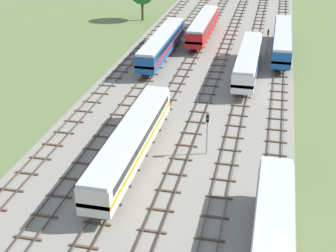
{
  "coord_description": "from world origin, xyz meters",
  "views": [
    {
      "loc": [
        10.59,
        -5.32,
        25.25
      ],
      "look_at": [
        0.0,
        41.9,
        1.5
      ],
      "focal_mm": 52.32,
      "sensor_mm": 36.0,
      "label": 1
    }
  ],
  "objects_px": {
    "passenger_coach_left_midfar": "(162,43)",
    "signal_post_mid": "(268,39)",
    "passenger_coach_right_far": "(282,39)",
    "passenger_coach_centre_left_near": "(131,140)",
    "diesel_railcar_centre_right_mid": "(248,60)",
    "diesel_railcar_centre_left_farther": "(203,25)",
    "signal_post_near": "(207,128)"
  },
  "relations": [
    {
      "from": "passenger_coach_left_midfar",
      "to": "signal_post_mid",
      "type": "distance_m",
      "value": 17.24
    },
    {
      "from": "passenger_coach_left_midfar",
      "to": "passenger_coach_right_far",
      "type": "xyz_separation_m",
      "value": [
        18.88,
        6.36,
        0.0
      ]
    },
    {
      "from": "passenger_coach_centre_left_near",
      "to": "passenger_coach_left_midfar",
      "type": "relative_size",
      "value": 1.0
    },
    {
      "from": "diesel_railcar_centre_right_mid",
      "to": "signal_post_mid",
      "type": "relative_size",
      "value": 4.49
    },
    {
      "from": "diesel_railcar_centre_left_farther",
      "to": "signal_post_near",
      "type": "height_order",
      "value": "signal_post_near"
    },
    {
      "from": "passenger_coach_right_far",
      "to": "diesel_railcar_centre_left_farther",
      "type": "relative_size",
      "value": 1.07
    },
    {
      "from": "signal_post_near",
      "to": "diesel_railcar_centre_left_farther",
      "type": "bearing_deg",
      "value": 99.5
    },
    {
      "from": "diesel_railcar_centre_right_mid",
      "to": "diesel_railcar_centre_left_farther",
      "type": "relative_size",
      "value": 1.0
    },
    {
      "from": "signal_post_near",
      "to": "signal_post_mid",
      "type": "height_order",
      "value": "signal_post_near"
    },
    {
      "from": "passenger_coach_centre_left_near",
      "to": "diesel_railcar_centre_left_farther",
      "type": "relative_size",
      "value": 1.07
    },
    {
      "from": "signal_post_near",
      "to": "passenger_coach_right_far",
      "type": "bearing_deg",
      "value": 78.94
    },
    {
      "from": "passenger_coach_centre_left_near",
      "to": "diesel_railcar_centre_right_mid",
      "type": "distance_m",
      "value": 29.42
    },
    {
      "from": "passenger_coach_centre_left_near",
      "to": "signal_post_near",
      "type": "bearing_deg",
      "value": 25.65
    },
    {
      "from": "diesel_railcar_centre_right_mid",
      "to": "passenger_coach_left_midfar",
      "type": "relative_size",
      "value": 0.93
    },
    {
      "from": "passenger_coach_left_midfar",
      "to": "passenger_coach_right_far",
      "type": "relative_size",
      "value": 1.0
    },
    {
      "from": "diesel_railcar_centre_right_mid",
      "to": "passenger_coach_right_far",
      "type": "relative_size",
      "value": 0.93
    },
    {
      "from": "diesel_railcar_centre_right_mid",
      "to": "diesel_railcar_centre_left_farther",
      "type": "height_order",
      "value": "same"
    },
    {
      "from": "diesel_railcar_centre_right_mid",
      "to": "passenger_coach_right_far",
      "type": "bearing_deg",
      "value": 68.14
    },
    {
      "from": "passenger_coach_centre_left_near",
      "to": "signal_post_mid",
      "type": "bearing_deg",
      "value": 72.83
    },
    {
      "from": "diesel_railcar_centre_right_mid",
      "to": "signal_post_mid",
      "type": "xyz_separation_m",
      "value": [
        2.36,
        10.33,
        0.35
      ]
    },
    {
      "from": "diesel_railcar_centre_left_farther",
      "to": "signal_post_near",
      "type": "relative_size",
      "value": 4.36
    },
    {
      "from": "diesel_railcar_centre_right_mid",
      "to": "passenger_coach_left_midfar",
      "type": "height_order",
      "value": "same"
    },
    {
      "from": "passenger_coach_centre_left_near",
      "to": "passenger_coach_left_midfar",
      "type": "height_order",
      "value": "same"
    },
    {
      "from": "diesel_railcar_centre_right_mid",
      "to": "passenger_coach_left_midfar",
      "type": "xyz_separation_m",
      "value": [
        -14.16,
        5.4,
        0.02
      ]
    },
    {
      "from": "passenger_coach_centre_left_near",
      "to": "passenger_coach_right_far",
      "type": "xyz_separation_m",
      "value": [
        14.16,
        39.62,
        0.0
      ]
    },
    {
      "from": "diesel_railcar_centre_right_mid",
      "to": "diesel_railcar_centre_left_farther",
      "type": "xyz_separation_m",
      "value": [
        -9.44,
        17.86,
        0.0
      ]
    },
    {
      "from": "passenger_coach_right_far",
      "to": "signal_post_mid",
      "type": "bearing_deg",
      "value": -148.74
    },
    {
      "from": "passenger_coach_centre_left_near",
      "to": "signal_post_near",
      "type": "distance_m",
      "value": 7.86
    },
    {
      "from": "passenger_coach_right_far",
      "to": "diesel_railcar_centre_left_farther",
      "type": "bearing_deg",
      "value": 156.72
    },
    {
      "from": "signal_post_mid",
      "to": "signal_post_near",
      "type": "bearing_deg",
      "value": -97.73
    },
    {
      "from": "passenger_coach_centre_left_near",
      "to": "diesel_railcar_centre_right_mid",
      "type": "bearing_deg",
      "value": 71.28
    },
    {
      "from": "passenger_coach_centre_left_near",
      "to": "passenger_coach_right_far",
      "type": "relative_size",
      "value": 1.0
    }
  ]
}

